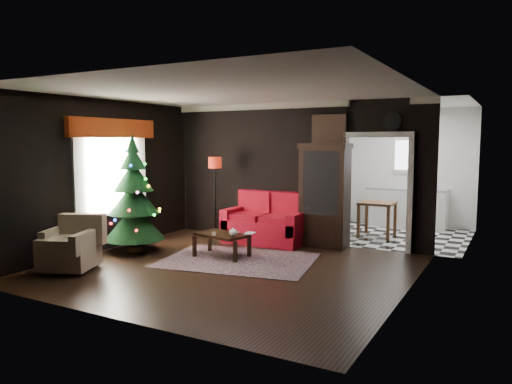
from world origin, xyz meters
The scene contains 26 objects.
floor centered at (0.00, 0.00, 0.00)m, with size 5.50×5.50×0.00m, color black.
ceiling centered at (0.00, 0.00, 2.80)m, with size 5.50×5.50×0.00m, color white.
wall_back centered at (0.00, 2.50, 1.40)m, with size 5.50×5.50×0.00m, color black.
wall_front centered at (0.00, -2.50, 1.40)m, with size 5.50×5.50×0.00m, color black.
wall_left centered at (-2.75, 0.00, 1.40)m, with size 5.50×5.50×0.00m, color black.
wall_right centered at (2.75, 0.00, 1.40)m, with size 5.50×5.50×0.00m, color black.
doorway centered at (1.70, 2.50, 1.05)m, with size 1.10×0.10×2.10m, color silver, non-canonical shape.
left_window centered at (-2.71, 0.20, 1.45)m, with size 0.05×1.60×1.40m, color white.
valance centered at (-2.63, 0.20, 2.27)m, with size 0.12×2.10×0.35m, color maroon.
kitchen_floor centered at (1.70, 4.00, 0.00)m, with size 3.00×3.00×0.00m, color white.
kitchen_window centered at (1.70, 5.45, 1.70)m, with size 0.70×0.06×0.70m, color white.
rug centered at (-0.14, 0.51, 0.01)m, with size 2.51×1.83×0.01m, color #654E60.
loveseat centered at (-0.40, 2.05, 0.50)m, with size 1.70×0.90×1.00m, color maroon, non-canonical shape.
curio_cabinet centered at (0.75, 2.27, 0.95)m, with size 0.90×0.45×1.90m, color black, non-canonical shape.
floor_lamp centered at (-1.55, 1.95, 0.83)m, with size 0.30×0.30×1.75m, color black, non-canonical shape.
christmas_tree centered at (-2.17, 0.20, 1.05)m, with size 1.09×1.09×2.08m, color black, non-canonical shape.
armchair centered at (-2.12, -1.32, 0.46)m, with size 0.79×0.79×0.81m, color #D2BF8A, non-canonical shape.
coffee_table centered at (-0.52, 0.59, 0.22)m, with size 0.91×0.55×0.41m, color #301F0D, non-canonical shape.
teapot centered at (-0.19, 0.44, 0.50)m, with size 0.16×0.16×0.15m, color white, non-canonical shape.
cup_a centered at (-0.31, 0.61, 0.45)m, with size 0.06×0.06×0.05m, color silver.
cup_b centered at (-0.54, 0.38, 0.45)m, with size 0.07×0.07×0.06m, color silver.
book centered at (-0.15, 0.80, 0.53)m, with size 0.16×0.02×0.22m, color tan.
wall_clock centered at (1.95, 2.45, 2.38)m, with size 0.32×0.32×0.06m, color white.
painting centered at (0.75, 2.46, 2.25)m, with size 0.62×0.05×0.52m, color #AA693F.
kitchen_counter centered at (1.70, 5.20, 0.45)m, with size 1.80×0.60×0.90m, color silver.
kitchen_table centered at (1.40, 3.70, 0.38)m, with size 0.70×0.70×0.75m, color brown, non-canonical shape.
Camera 1 is at (4.00, -6.41, 2.03)m, focal length 33.83 mm.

